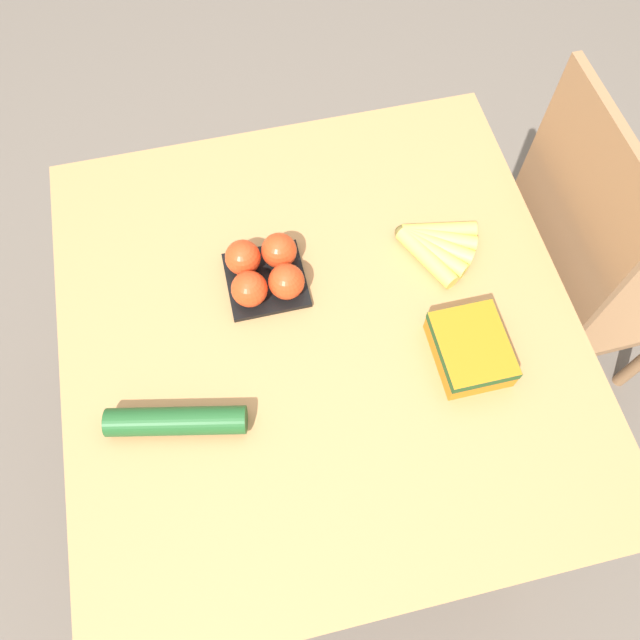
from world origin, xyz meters
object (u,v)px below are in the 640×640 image
banana_bunch (434,244)px  cucumber_near (176,421)px  tomato_pack (265,271)px  carrot_bag (471,348)px  chair (580,264)px

banana_bunch → cucumber_near: size_ratio=0.67×
tomato_pack → banana_bunch: bearing=89.7°
banana_bunch → cucumber_near: bearing=-65.3°
carrot_bag → cucumber_near: bearing=-88.7°
chair → tomato_pack: 0.81m
tomato_pack → cucumber_near: bearing=-39.0°
chair → cucumber_near: bearing=104.1°
banana_bunch → cucumber_near: (0.25, -0.54, 0.01)m
chair → cucumber_near: (0.26, -0.96, 0.26)m
banana_bunch → carrot_bag: (0.24, -0.01, 0.02)m
tomato_pack → carrot_bag: size_ratio=0.99×
carrot_bag → cucumber_near: carrot_bag is taller
banana_bunch → cucumber_near: 0.60m
chair → carrot_bag: bearing=119.2°
chair → tomato_pack: chair is taller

